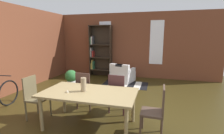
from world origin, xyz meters
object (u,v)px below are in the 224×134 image
object	(u,v)px
dining_table	(89,95)
dining_chair_far_left	(85,89)
bookshelf_tall	(99,51)
armchair_white	(122,75)
dining_chair_head_left	(35,96)
dining_chair_far_right	(118,92)
vase_on_table	(84,85)
dining_chair_head_right	(156,110)
potted_plant_by_shelf	(71,77)

from	to	relation	value
dining_table	dining_chair_far_left	size ratio (longest dim) A/B	1.96
bookshelf_tall	armchair_white	size ratio (longest dim) A/B	2.36
dining_chair_head_left	dining_chair_far_right	world-z (taller)	same
vase_on_table	dining_chair_far_left	bearing A→B (deg)	113.05
armchair_white	vase_on_table	bearing A→B (deg)	-91.02
dining_chair_head_left	dining_chair_far_right	size ratio (longest dim) A/B	1.00
vase_on_table	dining_chair_head_right	world-z (taller)	vase_on_table
armchair_white	potted_plant_by_shelf	distance (m)	2.03
vase_on_table	bookshelf_tall	xyz separation A→B (m)	(-1.17, 4.20, 0.28)
potted_plant_by_shelf	dining_chair_far_left	bearing A→B (deg)	-51.16
dining_chair_far_left	potted_plant_by_shelf	distance (m)	2.09
dining_chair_far_right	potted_plant_by_shelf	bearing A→B (deg)	142.88
bookshelf_tall	armchair_white	xyz separation A→B (m)	(1.23, -0.71, -0.88)
bookshelf_tall	potted_plant_by_shelf	world-z (taller)	bookshelf_tall
dining_chair_head_right	potted_plant_by_shelf	world-z (taller)	dining_chair_head_right
dining_chair_far_right	dining_chair_head_right	distance (m)	1.16
bookshelf_tall	potted_plant_by_shelf	distance (m)	2.07
dining_table	vase_on_table	world-z (taller)	vase_on_table
vase_on_table	dining_chair_head_left	world-z (taller)	vase_on_table
dining_chair_far_left	vase_on_table	bearing A→B (deg)	-66.95
dining_chair_far_left	dining_chair_far_right	bearing A→B (deg)	0.00
dining_chair_head_right	potted_plant_by_shelf	bearing A→B (deg)	142.15
armchair_white	dining_chair_far_left	bearing A→B (deg)	-97.76
dining_table	armchair_white	distance (m)	3.51
dining_chair_far_left	bookshelf_tall	bearing A→B (deg)	103.92
dining_table	dining_chair_head_right	bearing A→B (deg)	-0.07
bookshelf_tall	vase_on_table	bearing A→B (deg)	-74.41
dining_chair_far_left	potted_plant_by_shelf	world-z (taller)	dining_chair_far_left
vase_on_table	bookshelf_tall	world-z (taller)	bookshelf_tall
vase_on_table	dining_chair_far_left	xyz separation A→B (m)	(-0.31, 0.73, -0.36)
dining_chair_far_right	dining_chair_head_right	bearing A→B (deg)	-39.53
dining_chair_head_right	bookshelf_tall	size ratio (longest dim) A/B	0.41
armchair_white	bookshelf_tall	bearing A→B (deg)	149.97
dining_chair_far_right	dining_chair_far_left	world-z (taller)	same
dining_table	potted_plant_by_shelf	bearing A→B (deg)	126.30
dining_chair_far_left	bookshelf_tall	size ratio (longest dim) A/B	0.41
dining_chair_head_left	dining_chair_head_right	size ratio (longest dim) A/B	1.00
dining_chair_head_right	bookshelf_tall	world-z (taller)	bookshelf_tall
vase_on_table	dining_chair_far_right	size ratio (longest dim) A/B	0.29
dining_chair_head_left	dining_chair_head_right	xyz separation A→B (m)	(2.61, -0.00, 0.00)
bookshelf_tall	armchair_white	distance (m)	1.67
dining_table	armchair_white	xyz separation A→B (m)	(-0.05, 3.48, -0.38)
dining_chair_far_right	dining_chair_head_right	xyz separation A→B (m)	(0.89, -0.74, 0.00)
dining_chair_far_left	armchair_white	xyz separation A→B (m)	(0.37, 2.75, -0.23)
vase_on_table	dining_chair_head_right	distance (m)	1.46
dining_chair_head_right	dining_chair_far_left	distance (m)	1.88
dining_table	bookshelf_tall	distance (m)	4.42
dining_chair_far_left	bookshelf_tall	distance (m)	3.63
dining_table	armchair_white	world-z (taller)	armchair_white
dining_chair_head_left	dining_chair_head_right	distance (m)	2.61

